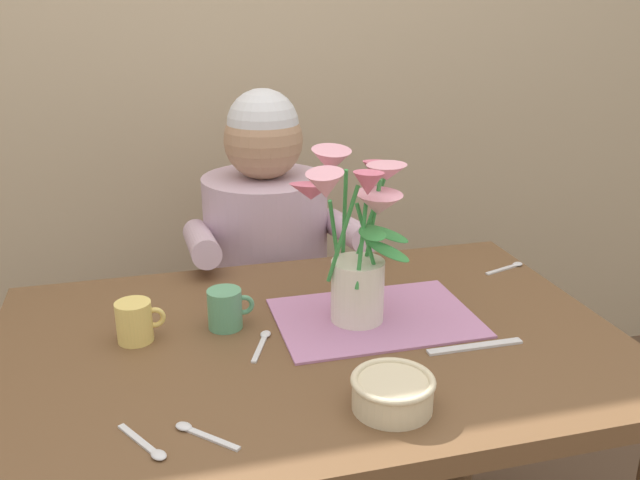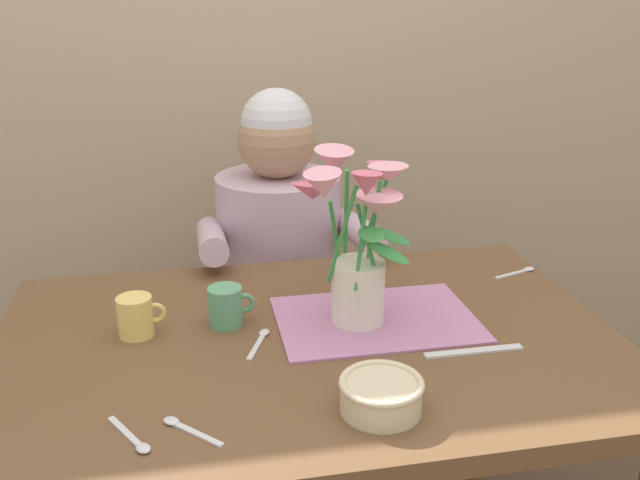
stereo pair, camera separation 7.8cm
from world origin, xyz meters
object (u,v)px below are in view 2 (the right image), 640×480
object	(u,v)px
seated_person	(280,291)
ceramic_bowl	(381,394)
dinner_knife	(473,351)
flower_vase	(356,236)
tea_cup	(226,306)
ceramic_mug	(136,316)

from	to	relation	value
seated_person	ceramic_bowl	size ratio (longest dim) A/B	8.35
ceramic_bowl	dinner_knife	size ratio (longest dim) A/B	0.72
flower_vase	tea_cup	world-z (taller)	flower_vase
dinner_knife	seated_person	bearing A→B (deg)	109.77
flower_vase	seated_person	bearing A→B (deg)	97.48
tea_cup	ceramic_mug	distance (m)	0.17
ceramic_bowl	tea_cup	xyz separation A→B (m)	(-0.22, 0.35, 0.01)
ceramic_bowl	tea_cup	distance (m)	0.41
dinner_knife	flower_vase	bearing A→B (deg)	138.12
flower_vase	ceramic_mug	distance (m)	0.45
flower_vase	ceramic_bowl	xyz separation A→B (m)	(-0.03, -0.31, -0.15)
ceramic_bowl	seated_person	bearing A→B (deg)	92.57
flower_vase	dinner_knife	size ratio (longest dim) A/B	1.80
tea_cup	ceramic_mug	size ratio (longest dim) A/B	1.00
tea_cup	flower_vase	bearing A→B (deg)	-8.10
seated_person	dinner_knife	size ratio (longest dim) A/B	5.97
flower_vase	ceramic_bowl	distance (m)	0.35
seated_person	flower_vase	size ratio (longest dim) A/B	3.31
seated_person	tea_cup	size ratio (longest dim) A/B	12.20
ceramic_mug	dinner_knife	bearing A→B (deg)	-17.46
seated_person	dinner_knife	bearing A→B (deg)	-68.64
tea_cup	seated_person	bearing A→B (deg)	71.26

